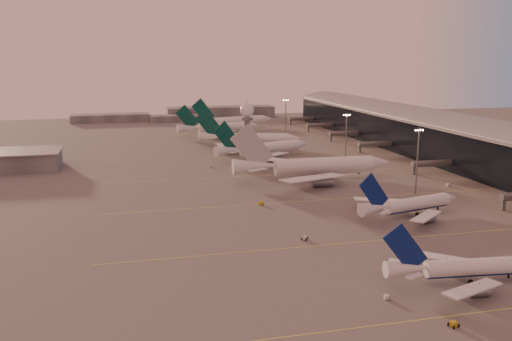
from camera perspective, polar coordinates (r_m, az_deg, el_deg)
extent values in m
plane|color=#575454|center=(141.53, 8.11, -9.15)|extent=(700.00, 700.00, 0.00)
cube|color=#E5DD50|center=(162.77, 16.69, -6.71)|extent=(180.00, 0.25, 0.02)
cube|color=#E5DD50|center=(201.04, 10.24, -2.85)|extent=(180.00, 0.25, 0.02)
cube|color=#E5DD50|center=(241.64, 5.92, -0.23)|extent=(180.00, 0.25, 0.02)
cube|color=#E5DD50|center=(288.29, 2.58, 1.80)|extent=(180.00, 0.25, 0.02)
cube|color=black|center=(284.13, 20.26, 2.76)|extent=(36.00, 360.00, 18.00)
cylinder|color=slate|center=(282.95, 20.39, 4.56)|extent=(10.08, 360.00, 10.08)
cube|color=slate|center=(282.92, 20.39, 4.60)|extent=(40.00, 362.00, 0.80)
cube|color=slate|center=(199.69, 24.58, -3.21)|extent=(1.20, 1.20, 4.40)
cylinder|color=slate|center=(250.98, 18.29, 0.73)|extent=(22.00, 2.80, 2.80)
cube|color=slate|center=(246.30, 16.28, 0.10)|extent=(1.20, 1.20, 4.40)
cylinder|color=slate|center=(299.08, 12.64, 2.76)|extent=(22.00, 2.80, 2.80)
cube|color=slate|center=(295.16, 10.88, 2.27)|extent=(1.20, 1.20, 4.40)
cylinder|color=slate|center=(336.75, 9.48, 3.89)|extent=(22.00, 2.80, 2.80)
cube|color=slate|center=(333.28, 7.88, 3.46)|extent=(1.20, 1.20, 4.40)
cylinder|color=slate|center=(375.35, 6.96, 4.78)|extent=(22.00, 2.80, 2.80)
cube|color=slate|center=(372.23, 5.50, 4.40)|extent=(1.20, 1.20, 4.40)
cylinder|color=slate|center=(412.73, 4.99, 5.46)|extent=(22.00, 2.80, 2.80)
cube|color=slate|center=(409.89, 3.65, 5.12)|extent=(1.20, 1.20, 4.40)
cylinder|color=slate|center=(251.58, -0.94, 2.86)|extent=(2.60, 2.60, 22.00)
cylinder|color=slate|center=(250.03, -0.95, 5.47)|extent=(5.20, 5.20, 1.20)
sphere|color=white|center=(249.62, -0.95, 6.36)|extent=(6.40, 6.40, 6.40)
cylinder|color=slate|center=(249.29, -0.96, 7.20)|extent=(0.16, 0.16, 2.00)
cylinder|color=slate|center=(209.65, 16.62, 0.95)|extent=(0.56, 0.56, 25.00)
cube|color=slate|center=(207.80, 16.82, 4.20)|extent=(3.60, 0.25, 0.25)
sphere|color=#FFEABF|center=(207.10, 16.45, 4.08)|extent=(0.56, 0.56, 0.56)
sphere|color=#FFEABF|center=(207.60, 16.69, 4.09)|extent=(0.56, 0.56, 0.56)
sphere|color=#FFEABF|center=(208.11, 16.93, 4.09)|extent=(0.56, 0.56, 0.56)
sphere|color=#FFEABF|center=(208.62, 17.17, 4.09)|extent=(0.56, 0.56, 0.56)
cylinder|color=slate|center=(255.81, 9.45, 3.19)|extent=(0.56, 0.56, 25.00)
cube|color=slate|center=(254.30, 9.55, 5.87)|extent=(3.60, 0.25, 0.25)
sphere|color=#FFEABF|center=(253.76, 9.23, 5.77)|extent=(0.56, 0.56, 0.56)
sphere|color=#FFEABF|center=(254.15, 9.44, 5.78)|extent=(0.56, 0.56, 0.56)
sphere|color=#FFEABF|center=(254.54, 9.65, 5.78)|extent=(0.56, 0.56, 0.56)
sphere|color=#FFEABF|center=(254.94, 9.85, 5.78)|extent=(0.56, 0.56, 0.56)
cylinder|color=slate|center=(339.03, 3.14, 5.45)|extent=(0.56, 0.56, 25.00)
cube|color=slate|center=(337.89, 3.16, 7.47)|extent=(3.60, 0.25, 0.25)
sphere|color=#FFEABF|center=(337.49, 2.92, 7.40)|extent=(0.56, 0.56, 0.56)
sphere|color=#FFEABF|center=(337.77, 3.08, 7.41)|extent=(0.56, 0.56, 0.56)
sphere|color=#FFEABF|center=(338.06, 3.25, 7.41)|extent=(0.56, 0.56, 0.56)
sphere|color=#FFEABF|center=(338.36, 3.41, 7.41)|extent=(0.56, 0.56, 0.56)
cube|color=#5B5D62|center=(444.85, -15.06, 5.37)|extent=(60.00, 18.00, 6.00)
cube|color=#5B5D62|center=(461.59, -3.76, 6.17)|extent=(90.00, 20.00, 9.00)
cube|color=#5B5D62|center=(436.73, -8.48, 5.47)|extent=(40.00, 15.00, 5.00)
cylinder|color=white|center=(134.66, 21.96, -9.60)|extent=(23.21, 6.30, 3.90)
cylinder|color=navy|center=(134.97, 21.93, -9.95)|extent=(22.64, 5.17, 2.81)
cone|color=white|center=(127.45, 15.50, -10.14)|extent=(9.97, 4.90, 3.90)
cube|color=white|center=(124.57, 21.83, -11.70)|extent=(16.82, 9.76, 1.23)
cylinder|color=gray|center=(128.38, 22.38, -11.89)|extent=(4.68, 2.99, 2.54)
cube|color=gray|center=(127.96, 22.42, -11.44)|extent=(0.33, 0.29, 1.56)
cube|color=white|center=(140.25, 17.97, -8.75)|extent=(15.89, 12.47, 1.23)
cylinder|color=gray|center=(140.19, 19.37, -9.63)|extent=(4.68, 2.99, 2.54)
cube|color=gray|center=(139.80, 19.40, -9.21)|extent=(0.33, 0.29, 1.56)
cube|color=navy|center=(125.56, 15.42, -8.12)|extent=(10.69, 1.49, 11.63)
cube|color=white|center=(123.68, 16.33, -10.84)|extent=(4.74, 3.08, 0.26)
cube|color=white|center=(131.21, 14.75, -9.40)|extent=(4.64, 3.77, 0.26)
cylinder|color=black|center=(140.00, 25.02, -10.22)|extent=(0.51, 0.51, 1.03)
cylinder|color=black|center=(136.55, 20.71, -10.39)|extent=(1.18, 0.63, 1.13)
cylinder|color=black|center=(132.93, 21.65, -11.08)|extent=(1.18, 0.63, 1.13)
cylinder|color=white|center=(183.40, 16.58, -3.49)|extent=(24.98, 9.84, 4.20)
cylinder|color=navy|center=(183.65, 16.56, -3.78)|extent=(24.23, 8.58, 3.03)
cone|color=white|center=(193.67, 19.74, -2.89)|extent=(5.63, 5.20, 4.20)
cone|color=white|center=(171.89, 12.35, -4.11)|extent=(11.05, 6.50, 4.20)
cube|color=white|center=(172.42, 17.47, -4.78)|extent=(16.12, 14.92, 1.32)
cylinder|color=gray|center=(176.66, 17.58, -5.04)|extent=(5.28, 3.77, 2.73)
cube|color=gray|center=(176.33, 17.60, -4.67)|extent=(0.39, 0.35, 1.68)
cube|color=white|center=(186.98, 13.03, -3.24)|extent=(18.32, 8.48, 1.32)
cylinder|color=gray|center=(187.63, 14.19, -3.85)|extent=(5.28, 3.77, 2.73)
cube|color=gray|center=(187.32, 14.21, -3.50)|extent=(0.39, 0.35, 1.68)
cube|color=navy|center=(170.23, 12.29, -2.45)|extent=(11.31, 3.06, 12.52)
cube|color=white|center=(168.40, 13.39, -4.46)|extent=(4.83, 4.42, 0.28)
cube|color=white|center=(175.43, 11.37, -3.70)|extent=(5.05, 2.79, 0.28)
cylinder|color=black|center=(190.61, 18.57, -3.94)|extent=(0.55, 0.55, 1.11)
cylinder|color=black|center=(184.51, 15.56, -4.25)|extent=(1.31, 0.82, 1.22)
cylinder|color=black|center=(181.14, 16.60, -4.61)|extent=(1.31, 0.82, 1.22)
cylinder|color=white|center=(228.98, 7.12, 0.23)|extent=(42.15, 7.89, 6.56)
cylinder|color=white|center=(229.28, 7.11, -0.14)|extent=(41.25, 6.03, 4.72)
cone|color=white|center=(238.25, 12.82, 0.48)|extent=(8.33, 6.81, 6.56)
cone|color=white|center=(220.99, -0.20, 0.11)|extent=(17.80, 7.11, 6.56)
cube|color=white|center=(209.87, 6.01, -1.14)|extent=(30.11, 19.55, 1.95)
cylinder|color=gray|center=(215.86, 6.94, -1.52)|extent=(8.25, 4.52, 4.26)
cube|color=gray|center=(215.51, 6.95, -1.13)|extent=(0.33, 0.27, 2.62)
cube|color=white|center=(242.53, 3.48, 0.68)|extent=(29.60, 21.03, 1.95)
cylinder|color=gray|center=(240.58, 4.90, -0.08)|extent=(8.25, 4.52, 4.26)
cube|color=gray|center=(240.27, 4.91, 0.27)|extent=(0.33, 0.27, 2.62)
cube|color=#A8AAAF|center=(219.36, -0.42, 2.08)|extent=(18.17, 0.95, 19.46)
cube|color=white|center=(213.11, 0.16, -0.29)|extent=(8.66, 6.10, 0.26)
cube|color=white|center=(228.68, -0.70, 0.55)|extent=(8.60, 6.48, 0.26)
cylinder|color=black|center=(235.44, 10.76, -0.57)|extent=(0.53, 0.53, 1.06)
cylinder|color=black|center=(230.90, 6.11, -0.66)|extent=(1.18, 0.57, 1.16)
cylinder|color=black|center=(226.59, 6.47, -0.91)|extent=(1.18, 0.57, 1.16)
cylinder|color=white|center=(277.38, 1.47, 2.22)|extent=(34.05, 15.97, 5.49)
cylinder|color=white|center=(277.59, 1.47, 1.97)|extent=(32.91, 14.30, 3.95)
cone|color=white|center=(289.01, 4.83, 2.58)|extent=(7.99, 7.29, 5.49)
cone|color=white|center=(264.80, -2.88, 1.90)|extent=(15.29, 9.72, 5.49)
cube|color=white|center=(261.24, 1.68, 1.40)|extent=(21.20, 21.86, 1.63)
cylinder|color=gray|center=(266.71, 2.02, 1.12)|extent=(7.38, 5.47, 3.57)
cube|color=gray|center=(266.47, 2.02, 1.40)|extent=(0.34, 0.31, 2.20)
cube|color=white|center=(285.08, -1.53, 2.29)|extent=(25.33, 9.77, 1.63)
cylinder|color=gray|center=(284.75, -0.46, 1.82)|extent=(7.38, 5.47, 3.57)
cube|color=gray|center=(284.52, -0.46, 2.08)|extent=(0.34, 0.31, 2.20)
cube|color=#073D36|center=(263.40, -3.03, 3.29)|extent=(14.44, 5.09, 16.25)
cube|color=white|center=(259.02, -2.21, 1.71)|extent=(6.44, 6.38, 0.24)
cube|color=white|center=(270.35, -3.62, 2.12)|extent=(6.86, 3.32, 0.24)
cylinder|color=black|center=(285.25, 3.63, 1.78)|extent=(0.47, 0.47, 0.95)
cylinder|color=black|center=(278.19, 0.76, 1.55)|extent=(1.14, 0.78, 1.04)
cylinder|color=black|center=(274.77, 1.23, 1.42)|extent=(1.14, 0.78, 1.04)
cylinder|color=white|center=(307.31, -0.03, 3.21)|extent=(36.00, 14.88, 5.76)
cylinder|color=white|center=(307.51, -0.03, 2.98)|extent=(34.89, 13.13, 4.15)
cone|color=white|center=(307.57, 3.95, 3.19)|extent=(8.18, 7.37, 5.76)
cone|color=white|center=(308.82, -4.75, 3.35)|extent=(15.97, 9.47, 5.76)
cube|color=white|center=(292.97, -1.82, 2.58)|extent=(26.63, 11.65, 1.71)
cylinder|color=gray|center=(296.66, -0.94, 2.24)|extent=(7.65, 5.42, 3.75)
cube|color=gray|center=(296.44, -0.94, 2.50)|extent=(0.35, 0.32, 2.31)
cube|color=white|center=(322.63, -1.54, 3.45)|extent=(23.05, 22.12, 1.71)
cylinder|color=gray|center=(319.30, -0.78, 2.93)|extent=(7.65, 5.42, 3.75)
cube|color=gray|center=(319.09, -0.78, 3.17)|extent=(0.35, 0.32, 2.31)
cube|color=#073D36|center=(307.95, -4.91, 4.62)|extent=(15.40, 4.47, 17.05)
cube|color=white|center=(302.02, -4.93, 3.18)|extent=(7.28, 3.85, 0.25)
cube|color=white|center=(315.63, -4.66, 3.56)|extent=(6.92, 6.50, 0.25)
cylinder|color=black|center=(307.87, 2.50, 2.54)|extent=(0.50, 0.50, 0.99)
cylinder|color=black|center=(310.10, -0.55, 2.63)|extent=(1.18, 0.76, 1.09)
cylinder|color=black|center=(305.79, -0.58, 2.50)|extent=(1.18, 0.76, 1.09)
cylinder|color=white|center=(357.53, -3.33, 4.41)|extent=(35.19, 12.11, 5.61)
cylinder|color=white|center=(357.69, -3.33, 4.21)|extent=(34.21, 10.43, 4.04)
cone|color=white|center=(365.55, -0.29, 4.59)|extent=(7.67, 6.78, 5.61)
cone|color=white|center=(349.25, -7.11, 4.27)|extent=(15.38, 8.27, 5.61)
cube|color=white|center=(341.08, -3.76, 3.87)|extent=(23.30, 20.41, 1.66)
cylinder|color=gray|center=(346.12, -3.31, 3.61)|extent=(7.30, 4.86, 3.64)
cube|color=gray|center=(345.93, -3.31, 3.83)|extent=(0.33, 0.29, 2.24)
cube|color=white|center=(368.29, -5.41, 4.44)|extent=(25.84, 12.99, 1.66)
cylinder|color=gray|center=(366.79, -4.59, 4.06)|extent=(7.30, 4.86, 3.64)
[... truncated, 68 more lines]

